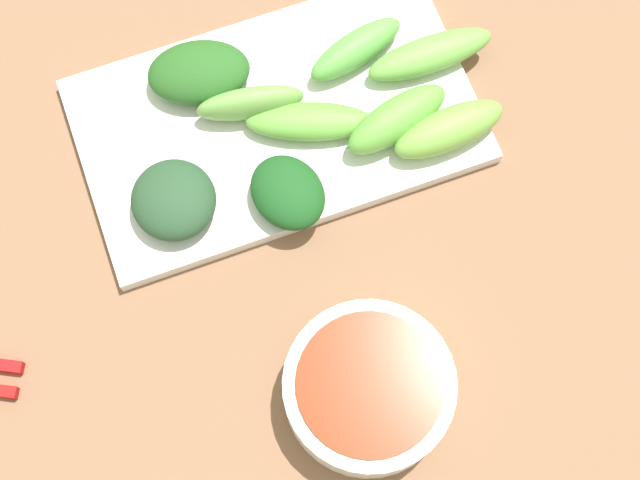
% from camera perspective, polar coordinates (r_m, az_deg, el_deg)
% --- Properties ---
extents(tabletop, '(2.10, 2.10, 0.02)m').
position_cam_1_polar(tabletop, '(0.69, -1.82, -0.61)').
color(tabletop, brown).
rests_on(tabletop, ground).
extents(sauce_bowl, '(0.11, 0.11, 0.04)m').
position_cam_1_polar(sauce_bowl, '(0.64, 2.91, -8.85)').
color(sauce_bowl, white).
rests_on(sauce_bowl, tabletop).
extents(serving_plate, '(0.17, 0.29, 0.01)m').
position_cam_1_polar(serving_plate, '(0.71, -2.59, 7.10)').
color(serving_plate, white).
rests_on(serving_plate, tabletop).
extents(broccoli_leafy_0, '(0.07, 0.07, 0.03)m').
position_cam_1_polar(broccoli_leafy_0, '(0.67, -8.73, 2.38)').
color(broccoli_leafy_0, '#27482B').
rests_on(broccoli_leafy_0, serving_plate).
extents(broccoli_leafy_1, '(0.07, 0.08, 0.03)m').
position_cam_1_polar(broccoli_leafy_1, '(0.71, -7.24, 9.89)').
color(broccoli_leafy_1, '#275C20').
rests_on(broccoli_leafy_1, serving_plate).
extents(broccoli_stalk_2, '(0.03, 0.08, 0.03)m').
position_cam_1_polar(broccoli_stalk_2, '(0.70, -4.18, 8.14)').
color(broccoli_stalk_2, '#6EA54B').
rests_on(broccoli_stalk_2, serving_plate).
extents(broccoli_stalk_3, '(0.04, 0.09, 0.03)m').
position_cam_1_polar(broccoli_stalk_3, '(0.69, 7.69, 6.57)').
color(broccoli_stalk_3, '#77B346').
rests_on(broccoli_stalk_3, serving_plate).
extents(broccoli_stalk_4, '(0.03, 0.10, 0.02)m').
position_cam_1_polar(broccoli_stalk_4, '(0.72, 6.58, 10.95)').
color(broccoli_stalk_4, '#6CAB47').
rests_on(broccoli_stalk_4, serving_plate).
extents(broccoli_leafy_5, '(0.07, 0.06, 0.03)m').
position_cam_1_polar(broccoli_leafy_5, '(0.67, -1.94, 2.84)').
color(broccoli_leafy_5, '#194E1D').
rests_on(broccoli_leafy_5, serving_plate).
extents(broccoli_stalk_6, '(0.05, 0.08, 0.03)m').
position_cam_1_polar(broccoli_stalk_6, '(0.72, 2.15, 11.31)').
color(broccoli_stalk_6, '#5EA847').
rests_on(broccoli_stalk_6, serving_plate).
extents(broccoli_stalk_7, '(0.06, 0.10, 0.02)m').
position_cam_1_polar(broccoli_stalk_7, '(0.69, -0.63, 7.08)').
color(broccoli_stalk_7, '#65AA3E').
rests_on(broccoli_stalk_7, serving_plate).
extents(broccoli_stalk_8, '(0.05, 0.09, 0.03)m').
position_cam_1_polar(broccoli_stalk_8, '(0.69, 4.61, 7.20)').
color(broccoli_stalk_8, '#65AF41').
rests_on(broccoli_stalk_8, serving_plate).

